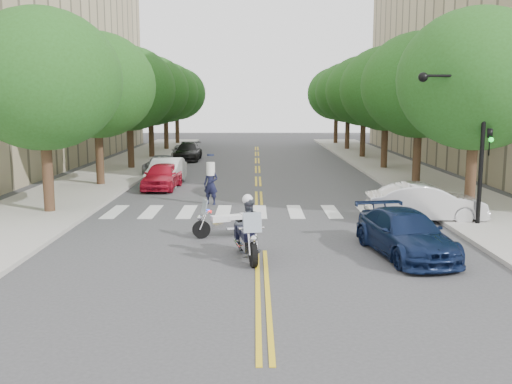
{
  "coord_description": "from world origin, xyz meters",
  "views": [
    {
      "loc": [
        -0.2,
        -17.49,
        4.67
      ],
      "look_at": [
        -0.15,
        3.75,
        1.3
      ],
      "focal_mm": 40.0,
      "sensor_mm": 36.0,
      "label": 1
    }
  ],
  "objects_px": {
    "motorcycle_police": "(247,230)",
    "motorcycle_parked": "(227,223)",
    "officer_standing": "(211,184)",
    "convertible": "(425,203)",
    "sedan_blue": "(405,234)"
  },
  "relations": [
    {
      "from": "motorcycle_police",
      "to": "officer_standing",
      "type": "distance_m",
      "value": 9.31
    },
    {
      "from": "motorcycle_police",
      "to": "motorcycle_parked",
      "type": "distance_m",
      "value": 3.0
    },
    {
      "from": "motorcycle_police",
      "to": "sedan_blue",
      "type": "xyz_separation_m",
      "value": [
        4.83,
        0.32,
        -0.19
      ]
    },
    {
      "from": "motorcycle_parked",
      "to": "motorcycle_police",
      "type": "bearing_deg",
      "value": 173.75
    },
    {
      "from": "motorcycle_parked",
      "to": "officer_standing",
      "type": "relative_size",
      "value": 1.08
    },
    {
      "from": "officer_standing",
      "to": "convertible",
      "type": "height_order",
      "value": "officer_standing"
    },
    {
      "from": "motorcycle_police",
      "to": "officer_standing",
      "type": "xyz_separation_m",
      "value": [
        -1.79,
        9.14,
        0.06
      ]
    },
    {
      "from": "officer_standing",
      "to": "motorcycle_police",
      "type": "bearing_deg",
      "value": -59.07
    },
    {
      "from": "motorcycle_parked",
      "to": "officer_standing",
      "type": "bearing_deg",
      "value": -11.66
    },
    {
      "from": "motorcycle_police",
      "to": "convertible",
      "type": "height_order",
      "value": "motorcycle_police"
    },
    {
      "from": "convertible",
      "to": "officer_standing",
      "type": "bearing_deg",
      "value": 68.65
    },
    {
      "from": "sedan_blue",
      "to": "motorcycle_parked",
      "type": "bearing_deg",
      "value": 145.68
    },
    {
      "from": "motorcycle_police",
      "to": "motorcycle_parked",
      "type": "xyz_separation_m",
      "value": [
        -0.76,
        2.87,
        -0.4
      ]
    },
    {
      "from": "convertible",
      "to": "sedan_blue",
      "type": "xyz_separation_m",
      "value": [
        -2.09,
        -5.0,
        -0.07
      ]
    },
    {
      "from": "sedan_blue",
      "to": "convertible",
      "type": "bearing_deg",
      "value": 57.54
    }
  ]
}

